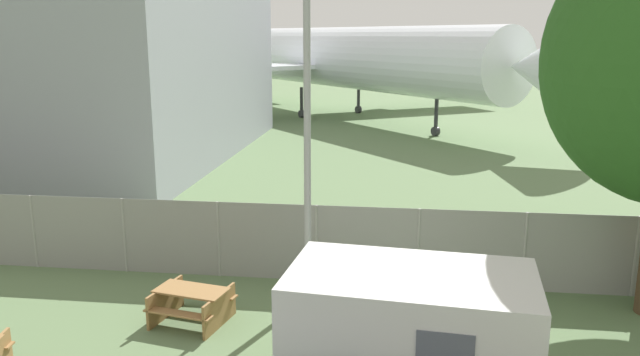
% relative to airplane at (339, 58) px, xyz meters
% --- Properties ---
extents(perimeter_fence, '(56.07, 0.07, 2.00)m').
position_rel_airplane_xyz_m(perimeter_fence, '(2.63, -32.57, -3.43)').
color(perimeter_fence, gray).
rests_on(perimeter_fence, ground).
extents(airplane, '(29.78, 34.99, 13.29)m').
position_rel_airplane_xyz_m(airplane, '(0.00, 0.00, 0.00)').
color(airplane, white).
rests_on(airplane, ground).
extents(portable_cabin, '(4.25, 2.74, 2.36)m').
position_rel_airplane_xyz_m(portable_cabin, '(4.89, -37.76, -3.26)').
color(portable_cabin, silver).
rests_on(portable_cabin, ground).
extents(picnic_bench_open_grass, '(1.80, 1.69, 0.76)m').
position_rel_airplane_xyz_m(picnic_bench_open_grass, '(0.25, -35.25, -3.97)').
color(picnic_bench_open_grass, olive).
rests_on(picnic_bench_open_grass, ground).
extents(light_mast, '(0.44, 0.44, 9.17)m').
position_rel_airplane_xyz_m(light_mast, '(2.59, -33.78, 1.05)').
color(light_mast, '#99999E').
rests_on(light_mast, ground).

